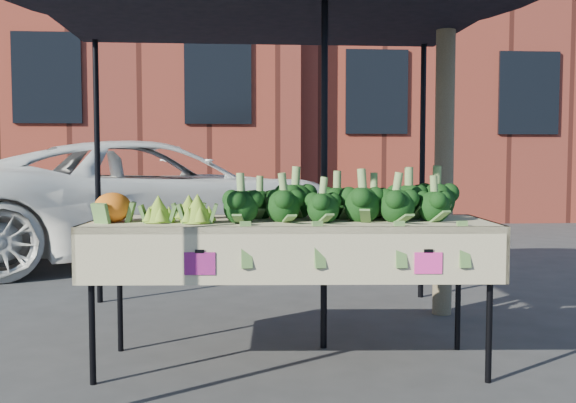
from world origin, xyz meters
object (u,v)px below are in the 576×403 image
object	(u,v)px
table	(290,293)
street_tree	(446,39)
vehicle	(152,47)
canopy	(271,144)

from	to	relation	value
table	street_tree	distance (m)	2.55
table	vehicle	size ratio (longest dim) A/B	0.45
table	vehicle	xyz separation A→B (m)	(-1.41, 4.63, 2.25)
canopy	street_tree	distance (m)	1.86
canopy	street_tree	world-z (taller)	street_tree
canopy	table	bearing A→B (deg)	-77.47
vehicle	table	bearing A→B (deg)	175.03
table	street_tree	bearing A→B (deg)	42.71
vehicle	street_tree	world-z (taller)	vehicle
vehicle	canopy	bearing A→B (deg)	175.48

